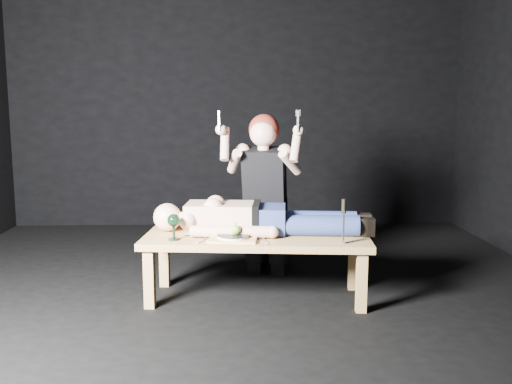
% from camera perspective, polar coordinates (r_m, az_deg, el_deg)
% --- Properties ---
extents(ground, '(5.00, 5.00, 0.00)m').
position_cam_1_polar(ground, '(4.10, -1.83, -10.43)').
color(ground, black).
rests_on(ground, ground).
extents(back_wall, '(5.00, 0.00, 5.00)m').
position_cam_1_polar(back_wall, '(6.38, -2.04, 10.06)').
color(back_wall, black).
rests_on(back_wall, ground).
extents(table, '(1.61, 0.73, 0.45)m').
position_cam_1_polar(table, '(3.99, 0.03, -7.58)').
color(table, '#AD8349').
rests_on(table, ground).
extents(lying_man, '(1.55, 0.60, 0.26)m').
position_cam_1_polar(lying_man, '(4.01, 0.77, -2.32)').
color(lying_man, '#D2A78C').
rests_on(lying_man, table).
extents(kneeling_woman, '(0.87, 0.93, 1.32)m').
position_cam_1_polar(kneeling_woman, '(4.46, 1.04, -0.13)').
color(kneeling_woman, black).
rests_on(kneeling_woman, ground).
extents(serving_tray, '(0.34, 0.26, 0.02)m').
position_cam_1_polar(serving_tray, '(3.81, -2.34, -4.74)').
color(serving_tray, tan).
rests_on(serving_tray, table).
extents(plate, '(0.23, 0.23, 0.02)m').
position_cam_1_polar(plate, '(3.80, -2.34, -4.48)').
color(plate, white).
rests_on(plate, serving_tray).
extents(apple, '(0.07, 0.07, 0.07)m').
position_cam_1_polar(apple, '(3.80, -2.05, -3.83)').
color(apple, '#4F8F18').
rests_on(apple, plate).
extents(goblet, '(0.09, 0.09, 0.18)m').
position_cam_1_polar(goblet, '(3.83, -8.29, -3.51)').
color(goblet, black).
rests_on(goblet, table).
extents(fork_flat, '(0.07, 0.16, 0.01)m').
position_cam_1_polar(fork_flat, '(3.80, -5.49, -4.90)').
color(fork_flat, '#B2B2B7').
rests_on(fork_flat, table).
extents(knife_flat, '(0.04, 0.17, 0.01)m').
position_cam_1_polar(knife_flat, '(3.76, 0.97, -5.01)').
color(knife_flat, '#B2B2B7').
rests_on(knife_flat, table).
extents(spoon_flat, '(0.08, 0.16, 0.01)m').
position_cam_1_polar(spoon_flat, '(3.86, 0.07, -4.65)').
color(spoon_flat, '#B2B2B7').
rests_on(spoon_flat, table).
extents(carving_knife, '(0.04, 0.05, 0.30)m').
position_cam_1_polar(carving_knife, '(3.73, 8.82, -2.95)').
color(carving_knife, '#B2B2B7').
rests_on(carving_knife, table).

